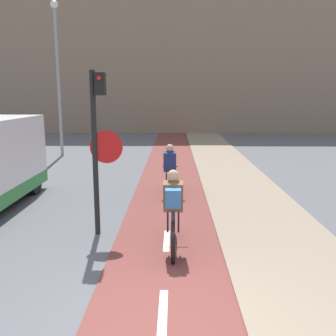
{
  "coord_description": "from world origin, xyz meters",
  "views": [
    {
      "loc": [
        0.15,
        -4.08,
        2.89
      ],
      "look_at": [
        0.0,
        4.55,
        1.2
      ],
      "focal_mm": 40.0,
      "sensor_mm": 36.0,
      "label": 1
    }
  ],
  "objects_px": {
    "cyclist_near": "(173,214)",
    "cyclist_far": "(170,173)",
    "street_lamp_far": "(57,64)",
    "traffic_light_pole": "(98,136)"
  },
  "relations": [
    {
      "from": "traffic_light_pole",
      "to": "street_lamp_far",
      "type": "height_order",
      "value": "street_lamp_far"
    },
    {
      "from": "cyclist_far",
      "to": "street_lamp_far",
      "type": "bearing_deg",
      "value": 126.1
    },
    {
      "from": "traffic_light_pole",
      "to": "cyclist_near",
      "type": "xyz_separation_m",
      "value": [
        1.52,
        -0.85,
        -1.35
      ]
    },
    {
      "from": "street_lamp_far",
      "to": "cyclist_near",
      "type": "xyz_separation_m",
      "value": [
        5.4,
        -11.15,
        -3.57
      ]
    },
    {
      "from": "traffic_light_pole",
      "to": "cyclist_near",
      "type": "relative_size",
      "value": 1.89
    },
    {
      "from": "traffic_light_pole",
      "to": "cyclist_far",
      "type": "bearing_deg",
      "value": 65.13
    },
    {
      "from": "cyclist_near",
      "to": "cyclist_far",
      "type": "xyz_separation_m",
      "value": [
        -0.11,
        3.89,
        -0.05
      ]
    },
    {
      "from": "traffic_light_pole",
      "to": "street_lamp_far",
      "type": "bearing_deg",
      "value": 110.66
    },
    {
      "from": "traffic_light_pole",
      "to": "cyclist_far",
      "type": "height_order",
      "value": "traffic_light_pole"
    },
    {
      "from": "cyclist_far",
      "to": "cyclist_near",
      "type": "bearing_deg",
      "value": -88.42
    }
  ]
}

